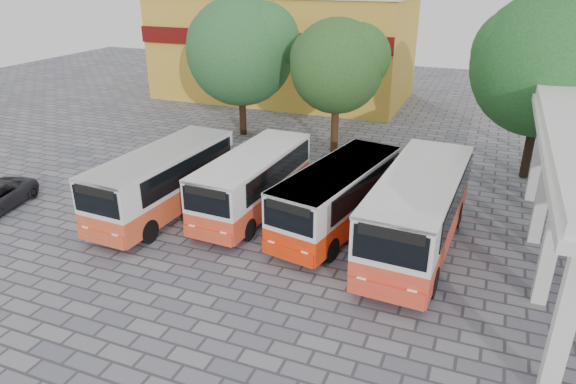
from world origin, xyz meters
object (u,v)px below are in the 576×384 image
at_px(bus_centre_left, 253,179).
at_px(bus_centre_right, 338,194).
at_px(bus_far_right, 418,208).
at_px(bus_far_left, 164,178).

distance_m(bus_centre_left, bus_centre_right, 3.88).
distance_m(bus_centre_left, bus_far_right, 7.21).
relative_size(bus_far_left, bus_centre_left, 1.05).
distance_m(bus_far_left, bus_far_right, 10.74).
bearing_deg(bus_centre_left, bus_centre_right, -0.32).
bearing_deg(bus_centre_right, bus_centre_left, -171.87).
xyz_separation_m(bus_centre_right, bus_far_right, (3.28, -0.63, 0.22)).
bearing_deg(bus_far_right, bus_far_left, -173.13).
relative_size(bus_centre_left, bus_far_right, 0.87).
height_order(bus_centre_left, bus_centre_right, bus_centre_right).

